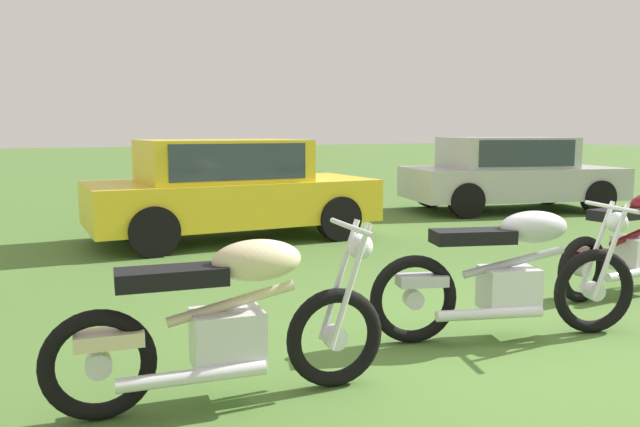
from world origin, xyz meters
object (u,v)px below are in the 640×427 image
object	(u,v)px
motorcycle_silver	(510,275)
car_yellow	(228,184)
motorcycle_cream	(228,321)
motorcycle_maroon	(637,242)
car_silver	(508,170)

from	to	relation	value
motorcycle_silver	car_yellow	size ratio (longest dim) A/B	0.49
motorcycle_cream	motorcycle_maroon	bearing A→B (deg)	15.47
motorcycle_silver	car_yellow	bearing A→B (deg)	112.92
motorcycle_silver	motorcycle_maroon	world-z (taller)	same
motorcycle_cream	motorcycle_silver	bearing A→B (deg)	10.81
car_yellow	motorcycle_cream	bearing A→B (deg)	-108.14
car_silver	motorcycle_cream	bearing A→B (deg)	-127.51
motorcycle_cream	motorcycle_silver	world-z (taller)	same
motorcycle_cream	car_yellow	distance (m)	5.55
motorcycle_silver	motorcycle_maroon	distance (m)	2.14
motorcycle_cream	motorcycle_maroon	xyz separation A→B (m)	(4.35, 0.45, 0.01)
motorcycle_maroon	car_yellow	distance (m)	5.31
motorcycle_maroon	car_silver	xyz separation A→B (m)	(3.57, 5.18, 0.31)
motorcycle_silver	car_yellow	world-z (taller)	car_yellow
motorcycle_cream	motorcycle_silver	xyz separation A→B (m)	(2.25, 0.05, 0.01)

